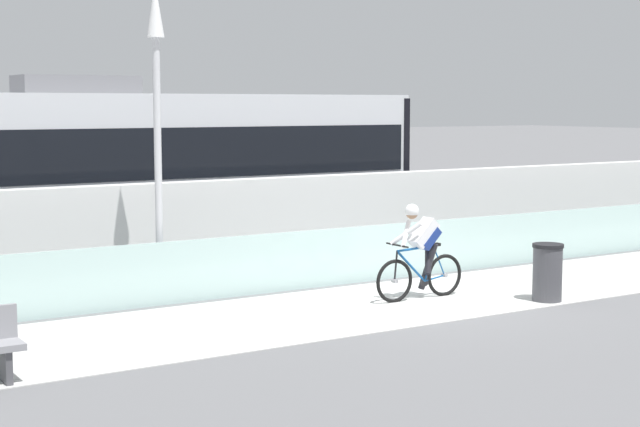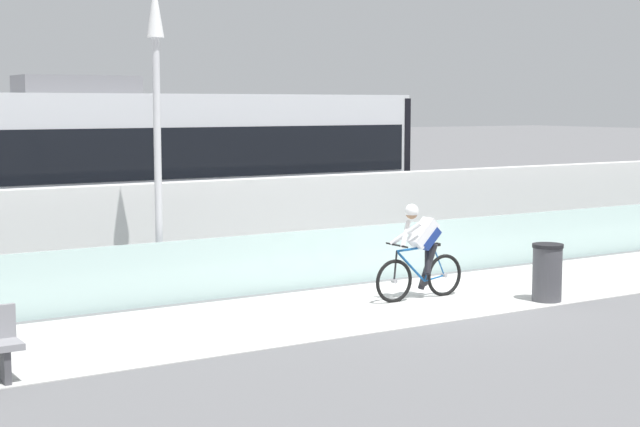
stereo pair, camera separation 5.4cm
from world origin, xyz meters
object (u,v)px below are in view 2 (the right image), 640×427
trash_bin (547,273)px  lamp_post_antenna (157,101)px  tram (169,167)px  cyclist_on_bike (420,253)px

trash_bin → lamp_post_antenna: bearing=147.8°
lamp_post_antenna → trash_bin: 6.97m
lamp_post_antenna → trash_bin: (5.39, -3.40, -2.81)m
tram → lamp_post_antenna: lamp_post_antenna is taller
lamp_post_antenna → cyclist_on_bike: bearing=-30.0°
tram → cyclist_on_bike: 7.10m
tram → lamp_post_antenna: size_ratio=2.13×
cyclist_on_bike → trash_bin: size_ratio=1.84×
trash_bin → tram: bearing=111.4°
tram → trash_bin: tram is taller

